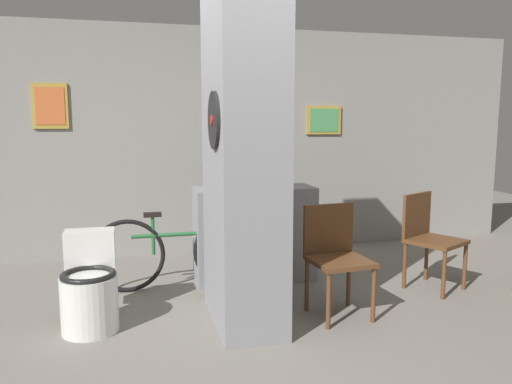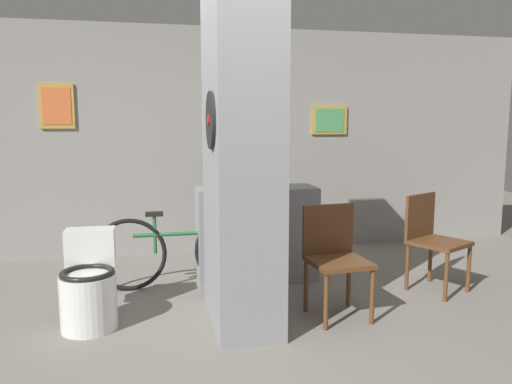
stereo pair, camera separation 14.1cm
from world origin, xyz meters
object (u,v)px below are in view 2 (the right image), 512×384
at_px(chair_by_doorway, 432,236).
at_px(bicycle, 181,251).
at_px(bottle_tall, 262,176).
at_px(toilet, 89,287).
at_px(chair_near_pillar, 335,254).

xyz_separation_m(chair_by_doorway, bicycle, (-2.25, 0.53, -0.15)).
relative_size(chair_by_doorway, bottle_tall, 2.91).
distance_m(toilet, chair_by_doorway, 3.00).
distance_m(chair_by_doorway, bottle_tall, 1.66).
distance_m(bicycle, bottle_tall, 1.03).
bearing_deg(bottle_tall, chair_near_pillar, -68.64).
bearing_deg(toilet, bicycle, 45.39).
height_order(toilet, bicycle, bicycle).
bearing_deg(chair_near_pillar, bottle_tall, 106.45).
relative_size(chair_by_doorway, bicycle, 0.55).
height_order(bicycle, bottle_tall, bottle_tall).
bearing_deg(bicycle, toilet, -134.61).
height_order(toilet, chair_near_pillar, chair_near_pillar).
height_order(chair_near_pillar, bottle_tall, bottle_tall).
distance_m(chair_near_pillar, bottle_tall, 1.15).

